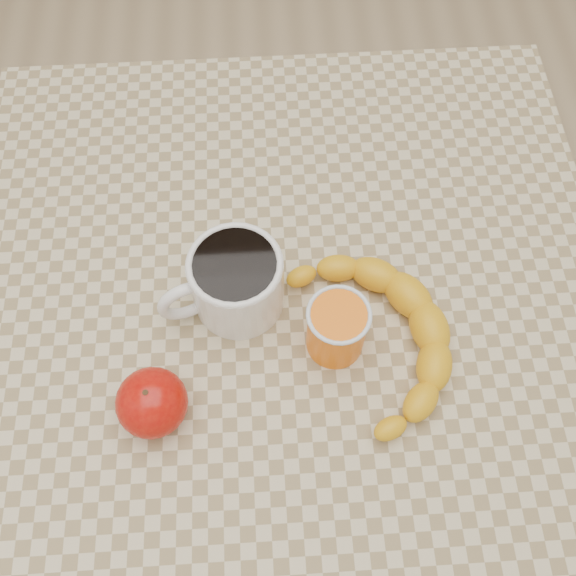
{
  "coord_description": "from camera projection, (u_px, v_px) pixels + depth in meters",
  "views": [
    {
      "loc": [
        -0.02,
        -0.34,
        1.45
      ],
      "look_at": [
        0.0,
        0.0,
        0.77
      ],
      "focal_mm": 40.0,
      "sensor_mm": 36.0,
      "label": 1
    }
  ],
  "objects": [
    {
      "name": "coffee_mug",
      "position": [
        234.0,
        281.0,
        0.73
      ],
      "size": [
        0.16,
        0.14,
        0.09
      ],
      "color": "white",
      "rests_on": "table"
    },
    {
      "name": "banana",
      "position": [
        379.0,
        336.0,
        0.73
      ],
      "size": [
        0.32,
        0.36,
        0.04
      ],
      "primitive_type": null,
      "rotation": [
        0.0,
        0.0,
        0.24
      ],
      "color": "gold",
      "rests_on": "table"
    },
    {
      "name": "ground",
      "position": [
        288.0,
        441.0,
        1.45
      ],
      "size": [
        3.0,
        3.0,
        0.0
      ],
      "primitive_type": "plane",
      "color": "tan",
      "rests_on": "ground"
    },
    {
      "name": "table",
      "position": [
        288.0,
        324.0,
        0.85
      ],
      "size": [
        0.8,
        0.8,
        0.75
      ],
      "color": "#C4B38A",
      "rests_on": "ground"
    },
    {
      "name": "apple",
      "position": [
        152.0,
        403.0,
        0.68
      ],
      "size": [
        0.08,
        0.08,
        0.07
      ],
      "color": "#9C0705",
      "rests_on": "table"
    },
    {
      "name": "orange_juice_glass",
      "position": [
        337.0,
        328.0,
        0.71
      ],
      "size": [
        0.07,
        0.07,
        0.08
      ],
      "color": "orange",
      "rests_on": "table"
    }
  ]
}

